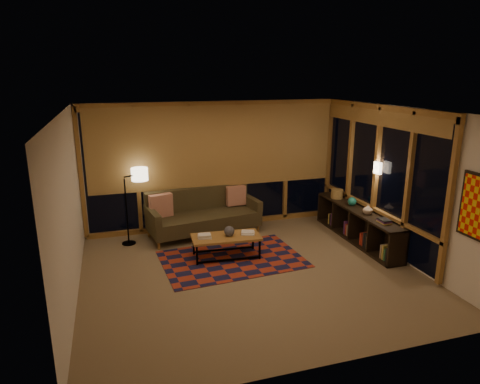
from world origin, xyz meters
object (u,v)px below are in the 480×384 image
object	(u,v)px
bookshelf	(357,225)
floor_lamp	(126,208)
coffee_table	(226,247)
sofa	(204,213)

from	to	relation	value
bookshelf	floor_lamp	bearing A→B (deg)	165.31
floor_lamp	bookshelf	distance (m)	4.56
floor_lamp	bookshelf	bearing A→B (deg)	-43.73
coffee_table	floor_lamp	xyz separation A→B (m)	(-1.67, 1.18, 0.54)
coffee_table	floor_lamp	world-z (taller)	floor_lamp
sofa	bookshelf	bearing A→B (deg)	-32.00
sofa	coffee_table	size ratio (longest dim) A/B	1.83
coffee_table	bookshelf	size ratio (longest dim) A/B	0.47
sofa	floor_lamp	bearing A→B (deg)	173.60
floor_lamp	coffee_table	bearing A→B (deg)	-64.37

